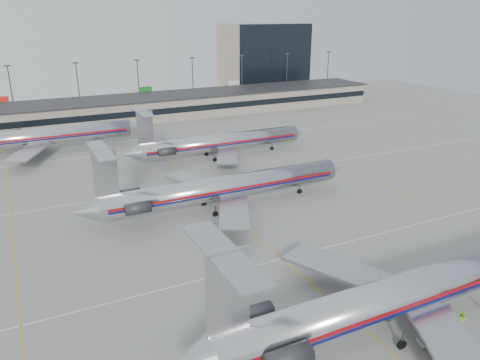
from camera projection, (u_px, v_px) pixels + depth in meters
ground at (331, 300)px, 49.95m from camera, size 260.00×260.00×0.00m
apron_markings at (283, 259)px, 58.39m from camera, size 160.00×0.15×0.02m
terminal at (121, 109)px, 131.56m from camera, size 162.00×17.00×6.25m
light_mast_row at (109, 84)px, 141.56m from camera, size 163.60×0.40×15.28m
distant_building at (263, 58)px, 179.51m from camera, size 30.00×20.00×25.00m
jet_foreground at (403, 293)px, 44.62m from camera, size 49.16×28.95×12.87m
jet_second_row at (221, 188)px, 72.17m from camera, size 45.58×26.84×11.93m
jet_third_row at (219, 142)px, 97.93m from camera, size 41.63×25.61×11.38m
jet_back_row at (32, 137)px, 100.14m from camera, size 46.91×28.85×12.83m
uld_container at (449, 348)px, 41.44m from camera, size 2.12×1.89×1.93m
belt_loader at (437, 339)px, 43.17m from camera, size 4.07×2.18×2.08m
ramp_worker_far at (462, 320)px, 45.25m from camera, size 1.07×0.95×1.85m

